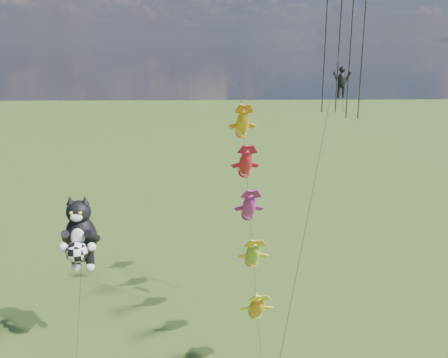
{
  "coord_description": "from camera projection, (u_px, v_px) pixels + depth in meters",
  "views": [
    {
      "loc": [
        7.49,
        -19.91,
        19.67
      ],
      "look_at": [
        8.33,
        12.02,
        10.75
      ],
      "focal_mm": 40.0,
      "sensor_mm": 36.0,
      "label": 1
    }
  ],
  "objects": [
    {
      "name": "cat_kite_rig",
      "position": [
        80.0,
        235.0,
        30.48
      ],
      "size": [
        2.23,
        4.01,
        10.63
      ],
      "rotation": [
        0.0,
        0.0,
        -0.06
      ],
      "color": "brown",
      "rests_on": "ground"
    },
    {
      "name": "fish_windsock_rig",
      "position": [
        249.0,
        207.0,
        31.85
      ],
      "size": [
        1.38,
        15.96,
        16.68
      ],
      "rotation": [
        0.0,
        0.0,
        0.37
      ],
      "color": "brown",
      "rests_on": "ground"
    },
    {
      "name": "parafoil_rig",
      "position": [
        341.0,
        65.0,
        27.33
      ],
      "size": [
        8.26,
        15.95,
        26.07
      ],
      "rotation": [
        0.0,
        0.0,
        -0.37
      ],
      "color": "brown",
      "rests_on": "ground"
    }
  ]
}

